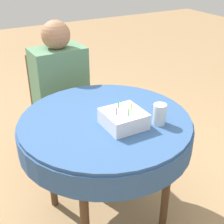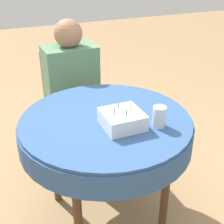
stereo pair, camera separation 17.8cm
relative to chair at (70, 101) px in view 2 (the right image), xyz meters
The scene contains 6 objects.
ground_plane 1.02m from the chair, 91.33° to the right, with size 12.00×12.00×0.00m, color #A37F56.
dining_table 0.92m from the chair, 91.33° to the right, with size 1.03×1.03×0.78m.
chair is the anchor object (origin of this frame).
person 0.26m from the chair, 88.45° to the right, with size 0.42×0.36×1.19m.
birthday_cake 1.08m from the chair, 88.29° to the right, with size 0.22×0.22×0.13m.
drinking_glass 1.18m from the chair, 78.71° to the right, with size 0.07×0.07×0.12m.
Camera 2 is at (-0.58, -1.49, 1.67)m, focal length 50.00 mm.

